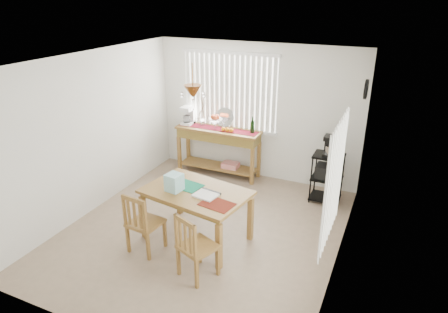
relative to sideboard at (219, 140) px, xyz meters
The scene contains 10 objects.
ground 2.22m from the sideboard, 71.47° to the right, with size 4.00×4.50×0.01m, color gray.
room_shell 2.30m from the sideboard, 71.26° to the right, with size 4.20×4.70×2.70m.
sideboard is the anchor object (origin of this frame).
sideboard_items 0.48m from the sideboard, behind, with size 1.61×0.40×0.73m.
wire_cart 2.21m from the sideboard, ahead, with size 0.51×0.41×0.87m.
cart_items 2.22m from the sideboard, ahead, with size 0.20×0.25×0.36m.
dining_table 2.30m from the sideboard, 73.03° to the right, with size 1.61×1.17×0.79m.
table_items 2.37m from the sideboard, 77.52° to the right, with size 1.13×0.70×0.25m.
chair_left 2.81m from the sideboard, 86.90° to the right, with size 0.47×0.47×0.92m.
chair_right 3.18m from the sideboard, 70.28° to the right, with size 0.55×0.55×0.92m.
Camera 1 is at (2.47, -4.67, 3.44)m, focal length 32.00 mm.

